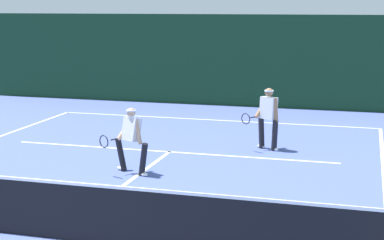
# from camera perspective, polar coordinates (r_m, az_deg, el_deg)

# --- Properties ---
(ground_plane) EXTENTS (80.00, 80.00, 0.00)m
(ground_plane) POSITION_cam_1_polar(r_m,az_deg,el_deg) (10.64, -12.83, -10.61)
(ground_plane) COLOR #4E5FA7
(court_line_baseline_far) EXTENTS (10.74, 0.10, 0.01)m
(court_line_baseline_far) POSITION_cam_1_polar(r_m,az_deg,el_deg) (20.63, 1.94, 0.01)
(court_line_baseline_far) COLOR white
(court_line_baseline_far) RESTS_ON ground_plane
(court_line_service) EXTENTS (8.76, 0.10, 0.01)m
(court_line_service) POSITION_cam_1_polar(r_m,az_deg,el_deg) (16.19, -2.10, -2.95)
(court_line_service) COLOR white
(court_line_service) RESTS_ON ground_plane
(court_line_centre) EXTENTS (0.10, 6.40, 0.01)m
(court_line_centre) POSITION_cam_1_polar(r_m,az_deg,el_deg) (13.37, -6.24, -5.95)
(court_line_centre) COLOR white
(court_line_centre) RESTS_ON ground_plane
(tennis_net) EXTENTS (11.77, 0.09, 1.07)m
(tennis_net) POSITION_cam_1_polar(r_m,az_deg,el_deg) (10.46, -12.95, -7.99)
(tennis_net) COLOR #1E4723
(tennis_net) RESTS_ON ground_plane
(player_near) EXTENTS (1.12, 0.82, 1.52)m
(player_near) POSITION_cam_1_polar(r_m,az_deg,el_deg) (14.05, -5.66, -1.65)
(player_near) COLOR black
(player_near) RESTS_ON ground_plane
(player_far) EXTENTS (1.00, 0.83, 1.65)m
(player_far) POSITION_cam_1_polar(r_m,az_deg,el_deg) (16.40, 7.04, 0.39)
(player_far) COLOR black
(player_far) RESTS_ON ground_plane
(tennis_ball_extra) EXTENTS (0.07, 0.07, 0.07)m
(tennis_ball_extra) POSITION_cam_1_polar(r_m,az_deg,el_deg) (11.84, 7.93, -8.06)
(tennis_ball_extra) COLOR #D1E033
(tennis_ball_extra) RESTS_ON ground_plane
(back_fence_windscreen) EXTENTS (20.79, 0.12, 3.44)m
(back_fence_windscreen) POSITION_cam_1_polar(r_m,az_deg,el_deg) (23.37, 3.80, 5.50)
(back_fence_windscreen) COLOR #13341F
(back_fence_windscreen) RESTS_ON ground_plane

